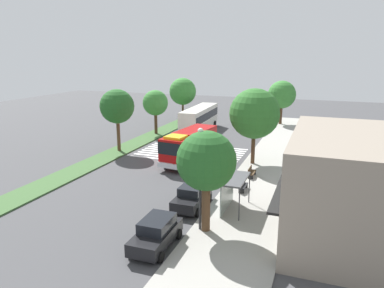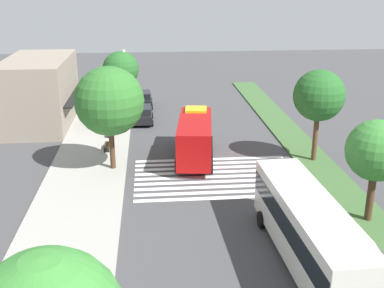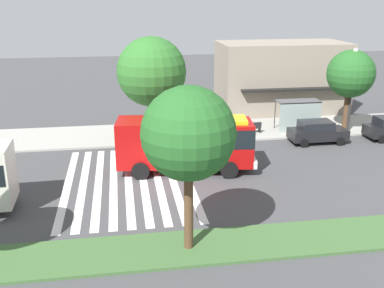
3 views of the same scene
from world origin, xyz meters
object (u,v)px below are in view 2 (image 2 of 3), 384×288
(parked_car_west, at_px, (143,114))
(parked_car_mid, at_px, (143,99))
(median_tree_center, at_px, (319,96))
(transit_bus, at_px, (308,228))
(street_lamp, at_px, (125,76))
(bench_west_of_shelter, at_px, (108,144))
(bus_stop_shelter, at_px, (113,106))
(fire_truck, at_px, (195,135))
(sidewalk_tree_center, at_px, (121,70))
(sidewalk_tree_west, at_px, (109,101))
(bench_near_shelter, at_px, (111,131))
(median_tree_west, at_px, (377,151))

(parked_car_west, relative_size, parked_car_mid, 1.02)
(median_tree_center, bearing_deg, transit_bus, 159.87)
(parked_car_west, bearing_deg, street_lamp, 28.02)
(transit_bus, xyz_separation_m, bench_west_of_shelter, (18.08, 11.45, -1.54))
(bus_stop_shelter, bearing_deg, fire_truck, -144.56)
(bench_west_of_shelter, bearing_deg, sidewalk_tree_center, -3.48)
(parked_car_west, bearing_deg, transit_bus, -161.76)
(fire_truck, bearing_deg, sidewalk_tree_west, 112.39)
(bench_west_of_shelter, relative_size, street_lamp, 0.24)
(parked_car_west, xyz_separation_m, bench_near_shelter, (-4.35, 2.90, -0.29))
(street_lamp, height_order, sidewalk_tree_center, street_lamp)
(parked_car_west, xyz_separation_m, median_tree_west, (-22.06, -13.75, 3.67))
(fire_truck, bearing_deg, bus_stop_shelter, 42.44)
(sidewalk_tree_west, distance_m, median_tree_center, 15.95)
(bench_west_of_shelter, bearing_deg, bench_near_shelter, 0.00)
(sidewalk_tree_west, bearing_deg, median_tree_west, -121.39)
(median_tree_center, bearing_deg, street_lamp, 45.23)
(transit_bus, bearing_deg, median_tree_center, 157.94)
(parked_car_mid, relative_size, bench_near_shelter, 2.67)
(fire_truck, relative_size, median_tree_west, 1.43)
(parked_car_mid, height_order, sidewalk_tree_west, sidewalk_tree_west)
(fire_truck, xyz_separation_m, median_tree_center, (-1.48, -9.43, 3.42))
(parked_car_mid, bearing_deg, median_tree_west, -154.97)
(bench_west_of_shelter, bearing_deg, parked_car_mid, -11.45)
(transit_bus, distance_m, bench_near_shelter, 24.72)
(parked_car_mid, height_order, transit_bus, transit_bus)
(fire_truck, xyz_separation_m, sidewalk_tree_center, (13.97, 6.51, 2.83))
(median_tree_west, bearing_deg, bench_west_of_shelter, 50.04)
(fire_truck, bearing_deg, median_tree_center, -91.91)
(parked_car_mid, distance_m, bench_west_of_shelter, 14.63)
(bench_west_of_shelter, bearing_deg, street_lamp, -5.47)
(parked_car_mid, relative_size, transit_bus, 0.37)
(bench_near_shelter, distance_m, bench_west_of_shelter, 3.77)
(parked_car_west, relative_size, bench_near_shelter, 2.71)
(median_tree_center, bearing_deg, sidewalk_tree_center, 45.92)
(fire_truck, bearing_deg, parked_car_west, 29.26)
(bus_stop_shelter, xyz_separation_m, sidewalk_tree_west, (-11.99, -0.74, 3.52))
(bus_stop_shelter, relative_size, bench_near_shelter, 2.19)
(parked_car_mid, height_order, street_lamp, street_lamp)
(parked_car_mid, bearing_deg, fire_truck, -166.46)
(fire_truck, bearing_deg, bench_near_shelter, 56.36)
(parked_car_west, relative_size, median_tree_center, 0.60)
(parked_car_mid, bearing_deg, sidewalk_tree_west, 172.34)
(bus_stop_shelter, height_order, bench_near_shelter, bus_stop_shelter)
(transit_bus, distance_m, sidewalk_tree_center, 31.63)
(bus_stop_shelter, xyz_separation_m, median_tree_center, (-11.67, -16.69, 3.51))
(street_lamp, bearing_deg, fire_truck, -156.33)
(parked_car_mid, bearing_deg, bench_near_shelter, 163.73)
(median_tree_center, bearing_deg, bench_near_shelter, 65.26)
(bench_near_shelter, relative_size, sidewalk_tree_center, 0.24)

